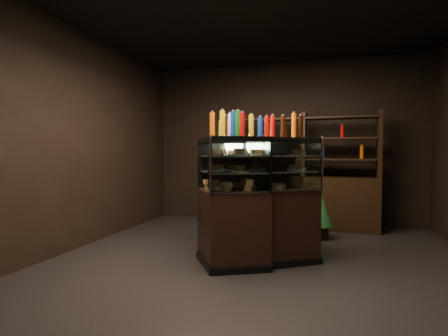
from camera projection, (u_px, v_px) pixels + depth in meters
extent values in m
plane|color=black|center=(260.00, 260.00, 4.27)|extent=(5.00, 5.00, 0.00)
cube|color=black|center=(284.00, 143.00, 6.61)|extent=(5.00, 0.02, 3.00)
cube|color=black|center=(175.00, 115.00, 1.81)|extent=(5.00, 0.02, 3.00)
cube|color=black|center=(84.00, 139.00, 4.90)|extent=(0.02, 5.00, 3.00)
cube|color=black|center=(261.00, 11.00, 4.14)|extent=(5.00, 5.00, 0.02)
cube|color=black|center=(258.00, 225.00, 4.21)|extent=(1.48, 1.28, 0.87)
cube|color=black|center=(257.00, 258.00, 4.22)|extent=(1.53, 1.32, 0.08)
cube|color=black|center=(258.00, 141.00, 4.16)|extent=(1.48, 1.28, 0.06)
cube|color=silver|center=(258.00, 188.00, 4.19)|extent=(1.41, 1.21, 0.02)
cube|color=silver|center=(258.00, 171.00, 4.18)|extent=(1.41, 1.21, 0.02)
cube|color=silver|center=(258.00, 156.00, 4.17)|extent=(1.41, 1.21, 0.02)
cube|color=white|center=(270.00, 165.00, 3.85)|extent=(1.13, 0.72, 0.61)
cylinder|color=silver|center=(322.00, 164.00, 4.05)|extent=(0.03, 0.03, 0.63)
cylinder|color=silver|center=(211.00, 165.00, 3.67)|extent=(0.03, 0.03, 0.63)
cube|color=black|center=(231.00, 222.00, 4.41)|extent=(1.16, 1.49, 0.87)
cube|color=black|center=(231.00, 253.00, 4.42)|extent=(1.20, 1.53, 0.08)
cube|color=black|center=(231.00, 141.00, 4.36)|extent=(1.16, 1.49, 0.06)
cube|color=silver|center=(231.00, 187.00, 4.39)|extent=(1.09, 1.42, 0.02)
cube|color=silver|center=(231.00, 171.00, 4.38)|extent=(1.09, 1.42, 0.02)
cube|color=silver|center=(231.00, 156.00, 4.37)|extent=(1.09, 1.42, 0.02)
cube|color=white|center=(204.00, 163.00, 4.32)|extent=(0.57, 1.21, 0.61)
cylinder|color=silver|center=(211.00, 165.00, 3.67)|extent=(0.03, 0.03, 0.63)
cylinder|color=silver|center=(200.00, 162.00, 4.98)|extent=(0.03, 0.03, 0.63)
cube|color=#CB8048|center=(213.00, 187.00, 3.99)|extent=(0.20, 0.17, 0.06)
cube|color=#CB8048|center=(244.00, 186.00, 4.10)|extent=(0.20, 0.17, 0.06)
cube|color=#CB8048|center=(273.00, 185.00, 4.21)|extent=(0.20, 0.17, 0.06)
cube|color=#CB8048|center=(301.00, 184.00, 4.31)|extent=(0.20, 0.17, 0.06)
cylinder|color=white|center=(217.00, 171.00, 4.03)|extent=(0.24, 0.24, 0.02)
cube|color=#CB8048|center=(217.00, 168.00, 4.03)|extent=(0.19, 0.16, 0.05)
cylinder|color=white|center=(258.00, 170.00, 4.18)|extent=(0.24, 0.24, 0.02)
cube|color=#CB8048|center=(258.00, 167.00, 4.18)|extent=(0.19, 0.16, 0.05)
cylinder|color=white|center=(296.00, 169.00, 4.32)|extent=(0.24, 0.24, 0.02)
cube|color=#CB8048|center=(296.00, 167.00, 4.32)|extent=(0.19, 0.16, 0.05)
cylinder|color=white|center=(217.00, 155.00, 4.03)|extent=(0.24, 0.24, 0.02)
cube|color=#CB8048|center=(217.00, 152.00, 4.02)|extent=(0.19, 0.16, 0.05)
cylinder|color=white|center=(258.00, 155.00, 4.17)|extent=(0.24, 0.24, 0.02)
cube|color=#CB8048|center=(258.00, 152.00, 4.17)|extent=(0.19, 0.16, 0.05)
cylinder|color=white|center=(296.00, 155.00, 4.31)|extent=(0.24, 0.24, 0.02)
cube|color=#CB8048|center=(296.00, 152.00, 4.31)|extent=(0.19, 0.16, 0.05)
cube|color=#CB8048|center=(222.00, 180.00, 4.93)|extent=(0.16, 0.20, 0.06)
cube|color=#CB8048|center=(226.00, 183.00, 4.56)|extent=(0.16, 0.20, 0.06)
cube|color=#CB8048|center=(231.00, 185.00, 4.20)|extent=(0.16, 0.20, 0.06)
cube|color=#CB8048|center=(237.00, 188.00, 3.83)|extent=(0.16, 0.20, 0.06)
cylinder|color=white|center=(225.00, 168.00, 4.88)|extent=(0.24, 0.24, 0.02)
cube|color=#CB8048|center=(225.00, 165.00, 4.88)|extent=(0.15, 0.19, 0.05)
cylinder|color=white|center=(231.00, 169.00, 4.38)|extent=(0.24, 0.24, 0.02)
cube|color=#CB8048|center=(231.00, 166.00, 4.38)|extent=(0.15, 0.19, 0.05)
cylinder|color=white|center=(239.00, 171.00, 3.88)|extent=(0.24, 0.24, 0.02)
cube|color=#CB8048|center=(239.00, 168.00, 3.88)|extent=(0.15, 0.19, 0.05)
cylinder|color=white|center=(225.00, 154.00, 4.87)|extent=(0.24, 0.24, 0.02)
cube|color=#CB8048|center=(225.00, 152.00, 4.87)|extent=(0.15, 0.19, 0.05)
cylinder|color=white|center=(231.00, 155.00, 4.37)|extent=(0.24, 0.24, 0.02)
cube|color=#CB8048|center=(231.00, 152.00, 4.37)|extent=(0.15, 0.19, 0.05)
cylinder|color=white|center=(239.00, 155.00, 3.87)|extent=(0.24, 0.24, 0.02)
cube|color=#CB8048|center=(239.00, 152.00, 3.87)|extent=(0.15, 0.19, 0.05)
cylinder|color=silver|center=(213.00, 125.00, 4.00)|extent=(0.06, 0.06, 0.28)
cylinder|color=silver|center=(213.00, 112.00, 3.99)|extent=(0.03, 0.03, 0.02)
cylinder|color=#147223|center=(222.00, 125.00, 4.03)|extent=(0.06, 0.06, 0.28)
cylinder|color=silver|center=(222.00, 112.00, 4.02)|extent=(0.03, 0.03, 0.02)
cylinder|color=black|center=(231.00, 126.00, 4.06)|extent=(0.06, 0.06, 0.28)
cylinder|color=silver|center=(231.00, 113.00, 4.05)|extent=(0.03, 0.03, 0.02)
cylinder|color=#B20C0A|center=(240.00, 126.00, 4.09)|extent=(0.06, 0.06, 0.28)
cylinder|color=silver|center=(240.00, 113.00, 4.09)|extent=(0.03, 0.03, 0.02)
cylinder|color=#0F38B2|center=(249.00, 126.00, 4.12)|extent=(0.06, 0.06, 0.28)
cylinder|color=silver|center=(249.00, 113.00, 4.12)|extent=(0.03, 0.03, 0.02)
cylinder|color=#D8590A|center=(258.00, 126.00, 4.16)|extent=(0.06, 0.06, 0.28)
cylinder|color=silver|center=(258.00, 114.00, 4.15)|extent=(0.03, 0.03, 0.02)
cylinder|color=yellow|center=(267.00, 126.00, 4.19)|extent=(0.06, 0.06, 0.28)
cylinder|color=silver|center=(267.00, 114.00, 4.18)|extent=(0.03, 0.03, 0.02)
cylinder|color=silver|center=(275.00, 127.00, 4.22)|extent=(0.06, 0.06, 0.28)
cylinder|color=silver|center=(275.00, 114.00, 4.21)|extent=(0.03, 0.03, 0.02)
cylinder|color=#147223|center=(284.00, 127.00, 4.25)|extent=(0.06, 0.06, 0.28)
cylinder|color=silver|center=(284.00, 114.00, 4.25)|extent=(0.03, 0.03, 0.02)
cylinder|color=black|center=(292.00, 127.00, 4.28)|extent=(0.06, 0.06, 0.28)
cylinder|color=silver|center=(292.00, 115.00, 4.28)|extent=(0.03, 0.03, 0.02)
cylinder|color=#B20C0A|center=(300.00, 127.00, 4.32)|extent=(0.06, 0.06, 0.28)
cylinder|color=silver|center=(300.00, 115.00, 4.31)|extent=(0.03, 0.03, 0.02)
cylinder|color=silver|center=(224.00, 130.00, 4.91)|extent=(0.06, 0.06, 0.28)
cylinder|color=silver|center=(224.00, 120.00, 4.90)|extent=(0.03, 0.03, 0.02)
cylinder|color=#147223|center=(226.00, 130.00, 4.80)|extent=(0.06, 0.06, 0.28)
cylinder|color=silver|center=(226.00, 119.00, 4.79)|extent=(0.03, 0.03, 0.02)
cylinder|color=black|center=(227.00, 129.00, 4.69)|extent=(0.06, 0.06, 0.28)
cylinder|color=silver|center=(227.00, 118.00, 4.68)|extent=(0.03, 0.03, 0.02)
cylinder|color=#B20C0A|center=(228.00, 129.00, 4.58)|extent=(0.06, 0.06, 0.28)
cylinder|color=silver|center=(228.00, 117.00, 4.57)|extent=(0.03, 0.03, 0.02)
cylinder|color=#0F38B2|center=(230.00, 128.00, 4.47)|extent=(0.06, 0.06, 0.28)
cylinder|color=silver|center=(230.00, 116.00, 4.46)|extent=(0.03, 0.03, 0.02)
cylinder|color=#D8590A|center=(231.00, 127.00, 4.36)|extent=(0.06, 0.06, 0.28)
cylinder|color=silver|center=(231.00, 115.00, 4.35)|extent=(0.03, 0.03, 0.02)
cylinder|color=yellow|center=(233.00, 127.00, 4.25)|extent=(0.06, 0.06, 0.28)
cylinder|color=silver|center=(233.00, 114.00, 4.24)|extent=(0.03, 0.03, 0.02)
cylinder|color=silver|center=(234.00, 126.00, 4.13)|extent=(0.06, 0.06, 0.28)
cylinder|color=silver|center=(234.00, 113.00, 4.13)|extent=(0.03, 0.03, 0.02)
cylinder|color=#147223|center=(236.00, 125.00, 4.02)|extent=(0.06, 0.06, 0.28)
cylinder|color=silver|center=(236.00, 112.00, 4.02)|extent=(0.03, 0.03, 0.02)
cylinder|color=black|center=(238.00, 125.00, 3.91)|extent=(0.06, 0.06, 0.28)
cylinder|color=silver|center=(238.00, 111.00, 3.91)|extent=(0.03, 0.03, 0.02)
cylinder|color=#B20C0A|center=(240.00, 124.00, 3.80)|extent=(0.06, 0.06, 0.28)
cylinder|color=silver|center=(240.00, 110.00, 3.80)|extent=(0.03, 0.03, 0.02)
cylinder|color=black|center=(320.00, 232.00, 5.33)|extent=(0.26, 0.26, 0.20)
cone|color=#185427|center=(320.00, 208.00, 5.31)|extent=(0.40, 0.40, 0.55)
cone|color=#185427|center=(320.00, 196.00, 5.30)|extent=(0.31, 0.31, 0.38)
cube|color=black|center=(304.00, 202.00, 6.11)|extent=(2.48, 0.51, 0.90)
cube|color=black|center=(238.00, 145.00, 6.44)|extent=(0.07, 0.38, 1.10)
cube|color=black|center=(304.00, 145.00, 6.07)|extent=(0.07, 0.38, 1.10)
cube|color=black|center=(379.00, 144.00, 5.69)|extent=(0.07, 0.38, 1.10)
cube|color=black|center=(304.00, 159.00, 6.08)|extent=(2.43, 0.47, 0.03)
cube|color=black|center=(304.00, 139.00, 6.06)|extent=(2.43, 0.47, 0.03)
cube|color=black|center=(304.00, 119.00, 6.05)|extent=(2.43, 0.47, 0.03)
cylinder|color=silver|center=(252.00, 152.00, 6.36)|extent=(0.06, 0.06, 0.22)
cylinder|color=#147223|center=(269.00, 152.00, 6.27)|extent=(0.06, 0.06, 0.22)
cylinder|color=black|center=(286.00, 152.00, 6.17)|extent=(0.06, 0.06, 0.22)
cylinder|color=#B20C0A|center=(304.00, 152.00, 6.07)|extent=(0.06, 0.06, 0.22)
cylinder|color=#0F38B2|center=(323.00, 152.00, 5.97)|extent=(0.06, 0.06, 0.22)
cylinder|color=#D8590A|center=(342.00, 152.00, 5.88)|extent=(0.06, 0.06, 0.22)
cylinder|color=yellow|center=(362.00, 152.00, 5.78)|extent=(0.06, 0.06, 0.22)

